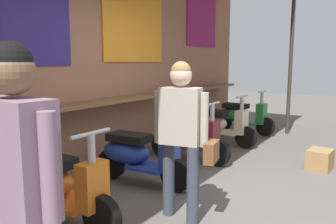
# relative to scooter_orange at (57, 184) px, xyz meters

# --- Properties ---
(ground_plane) EXTENTS (28.12, 28.12, 0.00)m
(ground_plane) POSITION_rel_scooter_orange_xyz_m (1.30, -1.08, -0.39)
(ground_plane) COLOR #56544F
(market_stall_facade) EXTENTS (10.04, 2.09, 3.66)m
(market_stall_facade) POSITION_rel_scooter_orange_xyz_m (1.30, 0.82, 1.60)
(market_stall_facade) COLOR #8C5B44
(market_stall_facade) RESTS_ON ground_plane
(scooter_orange) EXTENTS (0.46, 1.40, 0.97)m
(scooter_orange) POSITION_rel_scooter_orange_xyz_m (0.00, 0.00, 0.00)
(scooter_orange) COLOR orange
(scooter_orange) RESTS_ON ground_plane
(scooter_blue) EXTENTS (0.48, 1.40, 0.97)m
(scooter_blue) POSITION_rel_scooter_orange_xyz_m (1.27, -0.00, 0.00)
(scooter_blue) COLOR #233D9E
(scooter_blue) RESTS_ON ground_plane
(scooter_maroon) EXTENTS (0.46, 1.40, 0.97)m
(scooter_maroon) POSITION_rel_scooter_orange_xyz_m (2.52, -0.00, 0.00)
(scooter_maroon) COLOR maroon
(scooter_maroon) RESTS_ON ground_plane
(scooter_cream) EXTENTS (0.49, 1.40, 0.97)m
(scooter_cream) POSITION_rel_scooter_orange_xyz_m (3.84, -0.00, 0.00)
(scooter_cream) COLOR beige
(scooter_cream) RESTS_ON ground_plane
(scooter_green) EXTENTS (0.47, 1.40, 0.97)m
(scooter_green) POSITION_rel_scooter_orange_xyz_m (5.06, -0.00, 0.00)
(scooter_green) COLOR #237533
(scooter_green) RESTS_ON ground_plane
(shopper_with_handbag) EXTENTS (0.26, 0.66, 1.67)m
(shopper_with_handbag) POSITION_rel_scooter_orange_xyz_m (-1.15, -1.15, 0.63)
(shopper_with_handbag) COLOR gray
(shopper_with_handbag) RESTS_ON ground_plane
(shopper_browsing) EXTENTS (0.36, 0.64, 1.58)m
(shopper_browsing) POSITION_rel_scooter_orange_xyz_m (0.70, -1.00, 0.56)
(shopper_browsing) COLOR #383D4C
(shopper_browsing) RESTS_ON ground_plane
(merchandise_crate) EXTENTS (0.43, 0.35, 0.30)m
(merchandise_crate) POSITION_rel_scooter_orange_xyz_m (3.18, -1.93, -0.24)
(merchandise_crate) COLOR olive
(merchandise_crate) RESTS_ON ground_plane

